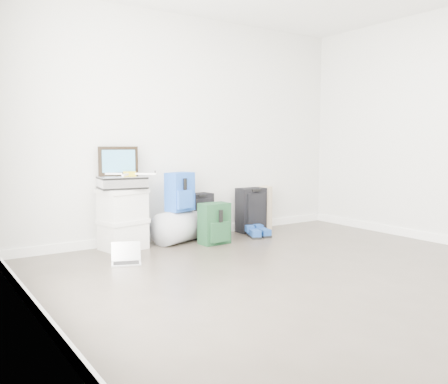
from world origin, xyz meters
TOP-DOWN VIEW (x-y plane):
  - ground at (0.00, 0.00)m, footprint 5.00×5.00m
  - room_envelope at (0.00, 0.02)m, footprint 4.52×5.02m
  - boxes_stack at (-0.97, 2.27)m, footprint 0.54×0.47m
  - briefcase at (-0.97, 2.27)m, footprint 0.53×0.42m
  - painting at (-0.97, 2.37)m, footprint 0.42×0.16m
  - drone at (-0.89, 2.25)m, footprint 0.48×0.48m
  - duffel_bag at (-0.28, 2.24)m, footprint 0.71×0.57m
  - blue_backpack at (-0.28, 2.21)m, footprint 0.36×0.31m
  - large_suitcase at (0.04, 2.36)m, footprint 0.37×0.26m
  - green_backpack at (0.02, 1.94)m, footprint 0.35×0.26m
  - carry_on at (0.82, 2.29)m, footprint 0.37×0.25m
  - shoes at (0.70, 1.99)m, footprint 0.33×0.32m
  - rolled_rug at (1.09, 2.34)m, footprint 0.19×0.19m
  - laptop at (-1.18, 1.67)m, footprint 0.34×0.29m

SIDE VIEW (x-z plane):
  - ground at x=0.00m, z-range 0.00..0.00m
  - laptop at x=-1.18m, z-range -0.05..0.15m
  - shoes at x=0.70m, z-range 0.00..0.10m
  - duffel_bag at x=-0.28m, z-range 0.00..0.38m
  - green_backpack at x=0.02m, z-range -0.01..0.47m
  - large_suitcase at x=0.04m, z-range 0.00..0.55m
  - carry_on at x=0.82m, z-range 0.00..0.58m
  - rolled_rug at x=1.09m, z-range 0.00..0.59m
  - boxes_stack at x=-0.97m, z-range 0.00..0.67m
  - blue_backpack at x=-0.28m, z-range 0.37..0.82m
  - briefcase at x=-0.97m, z-range 0.67..0.81m
  - drone at x=-0.89m, z-range 0.81..0.86m
  - painting at x=-0.97m, z-range 0.81..1.13m
  - room_envelope at x=0.00m, z-range 0.37..3.08m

